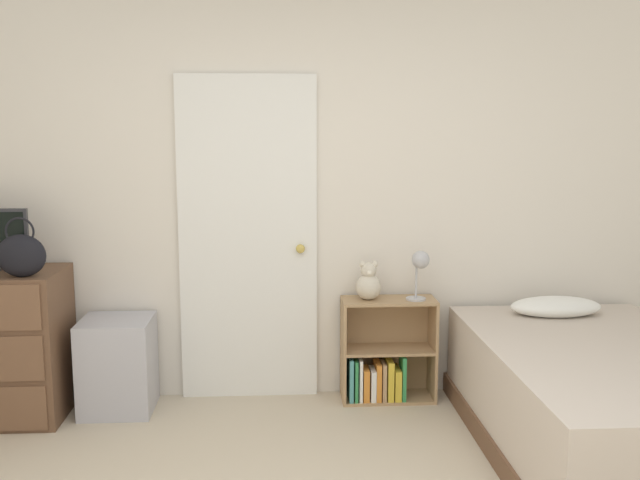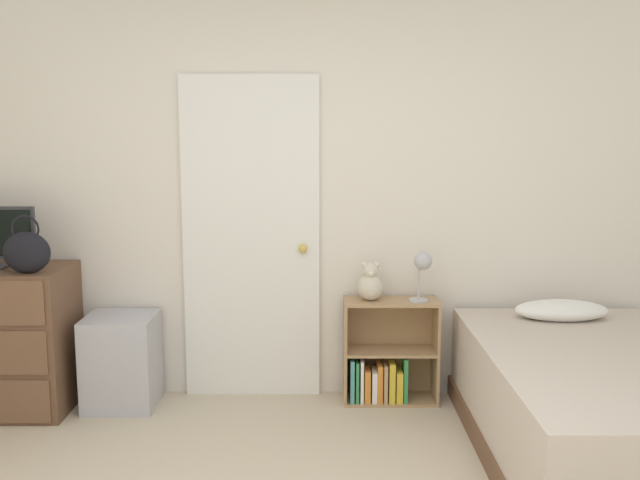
{
  "view_description": "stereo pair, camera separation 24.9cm",
  "coord_description": "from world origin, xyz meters",
  "px_view_note": "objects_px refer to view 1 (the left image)",
  "views": [
    {
      "loc": [
        -0.18,
        -2.09,
        1.68
      ],
      "look_at": [
        0.07,
        2.05,
        1.03
      ],
      "focal_mm": 40.0,
      "sensor_mm": 36.0,
      "label": 1
    },
    {
      "loc": [
        0.07,
        -2.09,
        1.68
      ],
      "look_at": [
        0.07,
        2.05,
        1.03
      ],
      "focal_mm": 40.0,
      "sensor_mm": 36.0,
      "label": 2
    }
  ],
  "objects_px": {
    "bed": "(604,402)",
    "storage_bin": "(118,365)",
    "bookshelf": "(383,361)",
    "desk_lamp": "(420,265)",
    "handbag": "(21,255)",
    "teddy_bear": "(368,283)"
  },
  "relations": [
    {
      "from": "teddy_bear",
      "to": "desk_lamp",
      "type": "relative_size",
      "value": 0.79
    },
    {
      "from": "teddy_bear",
      "to": "bed",
      "type": "bearing_deg",
      "value": -36.5
    },
    {
      "from": "handbag",
      "to": "desk_lamp",
      "type": "xyz_separation_m",
      "value": [
        2.27,
        0.26,
        -0.13
      ]
    },
    {
      "from": "handbag",
      "to": "storage_bin",
      "type": "bearing_deg",
      "value": 27.16
    },
    {
      "from": "bookshelf",
      "to": "storage_bin",
      "type": "bearing_deg",
      "value": -177.23
    },
    {
      "from": "bed",
      "to": "bookshelf",
      "type": "bearing_deg",
      "value": 140.92
    },
    {
      "from": "handbag",
      "to": "storage_bin",
      "type": "distance_m",
      "value": 0.87
    },
    {
      "from": "bed",
      "to": "storage_bin",
      "type": "bearing_deg",
      "value": 164.04
    },
    {
      "from": "bed",
      "to": "teddy_bear",
      "type": "bearing_deg",
      "value": 143.5
    },
    {
      "from": "handbag",
      "to": "storage_bin",
      "type": "relative_size",
      "value": 0.59
    },
    {
      "from": "storage_bin",
      "to": "handbag",
      "type": "bearing_deg",
      "value": -152.84
    },
    {
      "from": "storage_bin",
      "to": "desk_lamp",
      "type": "distance_m",
      "value": 1.92
    },
    {
      "from": "bookshelf",
      "to": "desk_lamp",
      "type": "height_order",
      "value": "desk_lamp"
    },
    {
      "from": "storage_bin",
      "to": "bookshelf",
      "type": "height_order",
      "value": "bookshelf"
    },
    {
      "from": "handbag",
      "to": "desk_lamp",
      "type": "height_order",
      "value": "handbag"
    },
    {
      "from": "bookshelf",
      "to": "bed",
      "type": "distance_m",
      "value": 1.32
    },
    {
      "from": "handbag",
      "to": "bed",
      "type": "xyz_separation_m",
      "value": [
        3.08,
        -0.53,
        -0.71
      ]
    },
    {
      "from": "desk_lamp",
      "to": "bed",
      "type": "distance_m",
      "value": 1.27
    },
    {
      "from": "bookshelf",
      "to": "handbag",
      "type": "bearing_deg",
      "value": -171.56
    },
    {
      "from": "handbag",
      "to": "teddy_bear",
      "type": "distance_m",
      "value": 2.0
    },
    {
      "from": "storage_bin",
      "to": "bookshelf",
      "type": "distance_m",
      "value": 1.62
    },
    {
      "from": "handbag",
      "to": "bookshelf",
      "type": "xyz_separation_m",
      "value": [
        2.06,
        0.3,
        -0.75
      ]
    }
  ]
}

